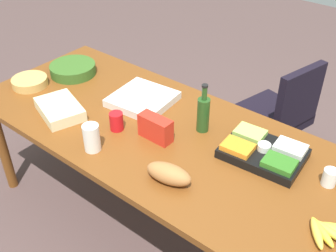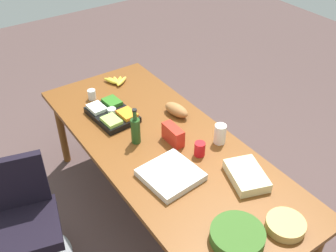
{
  "view_description": "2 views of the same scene",
  "coord_description": "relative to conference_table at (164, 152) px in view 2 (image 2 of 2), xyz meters",
  "views": [
    {
      "loc": [
        1.21,
        -1.48,
        2.22
      ],
      "look_at": [
        0.05,
        -0.04,
        0.89
      ],
      "focal_mm": 44.0,
      "sensor_mm": 36.0,
      "label": 1
    },
    {
      "loc": [
        -1.92,
        1.28,
        2.7
      ],
      "look_at": [
        0.09,
        -0.1,
        0.88
      ],
      "focal_mm": 42.02,
      "sensor_mm": 36.0,
      "label": 2
    }
  ],
  "objects": [
    {
      "name": "wine_bottle",
      "position": [
        0.15,
        0.16,
        0.19
      ],
      "size": [
        0.09,
        0.09,
        0.3
      ],
      "color": "#24491C",
      "rests_on": "conference_table"
    },
    {
      "name": "paper_cup",
      "position": [
        0.9,
        0.17,
        0.12
      ],
      "size": [
        0.09,
        0.09,
        0.09
      ],
      "primitive_type": "cylinder",
      "rotation": [
        0.0,
        0.0,
        -0.29
      ],
      "color": "white",
      "rests_on": "conference_table"
    },
    {
      "name": "bread_loaf",
      "position": [
        0.27,
        -0.3,
        0.12
      ],
      "size": [
        0.26,
        0.15,
        0.1
      ],
      "primitive_type": "ellipsoid",
      "rotation": [
        0.0,
        0.0,
        0.19
      ],
      "color": "#A86C3A",
      "rests_on": "conference_table"
    },
    {
      "name": "chip_bag_red",
      "position": [
        -0.01,
        -0.07,
        0.14
      ],
      "size": [
        0.2,
        0.08,
        0.14
      ],
      "primitive_type": "cube",
      "rotation": [
        0.0,
        0.0,
        -0.01
      ],
      "color": "red",
      "rests_on": "conference_table"
    },
    {
      "name": "veggie_tray",
      "position": [
        0.54,
        0.16,
        0.11
      ],
      "size": [
        0.44,
        0.33,
        0.09
      ],
      "color": "black",
      "rests_on": "conference_table"
    },
    {
      "name": "mayo_jar",
      "position": [
        -0.21,
        -0.37,
        0.15
      ],
      "size": [
        0.11,
        0.11,
        0.16
      ],
      "primitive_type": "cylinder",
      "rotation": [
        0.0,
        0.0,
        0.21
      ],
      "color": "white",
      "rests_on": "conference_table"
    },
    {
      "name": "salad_bowl",
      "position": [
        -0.96,
        0.14,
        0.11
      ],
      "size": [
        0.35,
        0.35,
        0.07
      ],
      "primitive_type": "cylinder",
      "rotation": [
        0.0,
        0.0,
        0.1
      ],
      "color": "#355F21",
      "rests_on": "conference_table"
    },
    {
      "name": "red_solo_cup",
      "position": [
        -0.24,
        -0.15,
        0.13
      ],
      "size": [
        0.1,
        0.1,
        0.11
      ],
      "primitive_type": "cylinder",
      "rotation": [
        0.0,
        0.0,
        0.35
      ],
      "color": "red",
      "rests_on": "conference_table"
    },
    {
      "name": "sheet_cake",
      "position": [
        -0.62,
        -0.25,
        0.11
      ],
      "size": [
        0.37,
        0.31,
        0.07
      ],
      "primitive_type": "cube",
      "rotation": [
        0.0,
        0.0,
        -0.33
      ],
      "color": "beige",
      "rests_on": "conference_table"
    },
    {
      "name": "ground_plane",
      "position": [
        0.0,
        0.0,
        -0.73
      ],
      "size": [
        10.0,
        10.0,
        0.0
      ],
      "primitive_type": "plane",
      "color": "#523D3B"
    },
    {
      "name": "conference_table",
      "position": [
        0.0,
        0.0,
        0.0
      ],
      "size": [
        2.51,
        1.03,
        0.8
      ],
      "color": "brown",
      "rests_on": "ground"
    },
    {
      "name": "pizza_box",
      "position": [
        -0.32,
        0.16,
        0.1
      ],
      "size": [
        0.39,
        0.39,
        0.05
      ],
      "primitive_type": "cube",
      "rotation": [
        0.0,
        0.0,
        0.09
      ],
      "color": "silver",
      "rests_on": "conference_table"
    },
    {
      "name": "office_chair",
      "position": [
        0.22,
        1.08,
        -0.38
      ],
      "size": [
        0.59,
        0.58,
        0.9
      ],
      "color": "gray",
      "rests_on": "ground"
    },
    {
      "name": "chip_bowl",
      "position": [
        -1.06,
        -0.16,
        0.1
      ],
      "size": [
        0.3,
        0.3,
        0.06
      ],
      "primitive_type": "cylinder",
      "rotation": [
        0.0,
        0.0,
        -0.32
      ],
      "color": "tan",
      "rests_on": "conference_table"
    },
    {
      "name": "banana_bunch",
      "position": [
        1.01,
        -0.14,
        0.1
      ],
      "size": [
        0.21,
        0.21,
        0.04
      ],
      "color": "yellow",
      "rests_on": "conference_table"
    }
  ]
}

